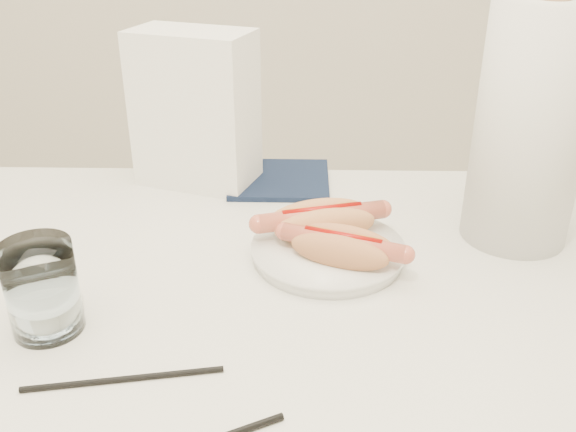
{
  "coord_description": "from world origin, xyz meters",
  "views": [
    {
      "loc": [
        0.1,
        -0.59,
        1.16
      ],
      "look_at": [
        0.08,
        0.09,
        0.82
      ],
      "focal_mm": 39.8,
      "sensor_mm": 36.0,
      "label": 1
    }
  ],
  "objects_px": {
    "hotdog_left": "(322,221)",
    "hotdog_right": "(343,247)",
    "water_glass": "(42,288)",
    "napkin_box": "(195,110)",
    "paper_towel_roll": "(530,127)",
    "table": "(217,350)",
    "plate": "(328,253)"
  },
  "relations": [
    {
      "from": "hotdog_left",
      "to": "hotdog_right",
      "type": "xyz_separation_m",
      "value": [
        0.02,
        -0.06,
        -0.0
      ]
    },
    {
      "from": "water_glass",
      "to": "napkin_box",
      "type": "bearing_deg",
      "value": 75.27
    },
    {
      "from": "napkin_box",
      "to": "paper_towel_roll",
      "type": "relative_size",
      "value": 0.78
    },
    {
      "from": "napkin_box",
      "to": "paper_towel_roll",
      "type": "bearing_deg",
      "value": -2.04
    },
    {
      "from": "table",
      "to": "hotdog_left",
      "type": "relative_size",
      "value": 7.2
    },
    {
      "from": "table",
      "to": "napkin_box",
      "type": "xyz_separation_m",
      "value": [
        -0.07,
        0.35,
        0.18
      ]
    },
    {
      "from": "hotdog_right",
      "to": "napkin_box",
      "type": "relative_size",
      "value": 0.63
    },
    {
      "from": "napkin_box",
      "to": "paper_towel_roll",
      "type": "height_order",
      "value": "paper_towel_roll"
    },
    {
      "from": "hotdog_left",
      "to": "plate",
      "type": "bearing_deg",
      "value": -91.95
    },
    {
      "from": "hotdog_right",
      "to": "water_glass",
      "type": "relative_size",
      "value": 1.48
    },
    {
      "from": "plate",
      "to": "water_glass",
      "type": "bearing_deg",
      "value": -153.15
    },
    {
      "from": "table",
      "to": "napkin_box",
      "type": "relative_size",
      "value": 5.05
    },
    {
      "from": "plate",
      "to": "paper_towel_roll",
      "type": "distance_m",
      "value": 0.3
    },
    {
      "from": "hotdog_right",
      "to": "paper_towel_roll",
      "type": "relative_size",
      "value": 0.49
    },
    {
      "from": "table",
      "to": "plate",
      "type": "distance_m",
      "value": 0.18
    },
    {
      "from": "plate",
      "to": "hotdog_right",
      "type": "relative_size",
      "value": 1.25
    },
    {
      "from": "paper_towel_roll",
      "to": "plate",
      "type": "bearing_deg",
      "value": -165.03
    },
    {
      "from": "plate",
      "to": "table",
      "type": "bearing_deg",
      "value": -139.64
    },
    {
      "from": "water_glass",
      "to": "paper_towel_roll",
      "type": "relative_size",
      "value": 0.33
    },
    {
      "from": "table",
      "to": "water_glass",
      "type": "xyz_separation_m",
      "value": [
        -0.17,
        -0.04,
        0.11
      ]
    },
    {
      "from": "plate",
      "to": "paper_towel_roll",
      "type": "height_order",
      "value": "paper_towel_roll"
    },
    {
      "from": "hotdog_left",
      "to": "napkin_box",
      "type": "bearing_deg",
      "value": 116.48
    },
    {
      "from": "table",
      "to": "hotdog_right",
      "type": "bearing_deg",
      "value": 28.36
    },
    {
      "from": "plate",
      "to": "paper_towel_roll",
      "type": "bearing_deg",
      "value": 14.97
    },
    {
      "from": "table",
      "to": "paper_towel_roll",
      "type": "height_order",
      "value": "paper_towel_roll"
    },
    {
      "from": "table",
      "to": "hotdog_left",
      "type": "distance_m",
      "value": 0.21
    },
    {
      "from": "table",
      "to": "napkin_box",
      "type": "bearing_deg",
      "value": 100.83
    },
    {
      "from": "hotdog_right",
      "to": "water_glass",
      "type": "bearing_deg",
      "value": -138.37
    },
    {
      "from": "paper_towel_roll",
      "to": "hotdog_left",
      "type": "bearing_deg",
      "value": -172.12
    },
    {
      "from": "hotdog_left",
      "to": "napkin_box",
      "type": "distance_m",
      "value": 0.29
    },
    {
      "from": "plate",
      "to": "napkin_box",
      "type": "relative_size",
      "value": 0.79
    },
    {
      "from": "napkin_box",
      "to": "paper_towel_roll",
      "type": "distance_m",
      "value": 0.48
    }
  ]
}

